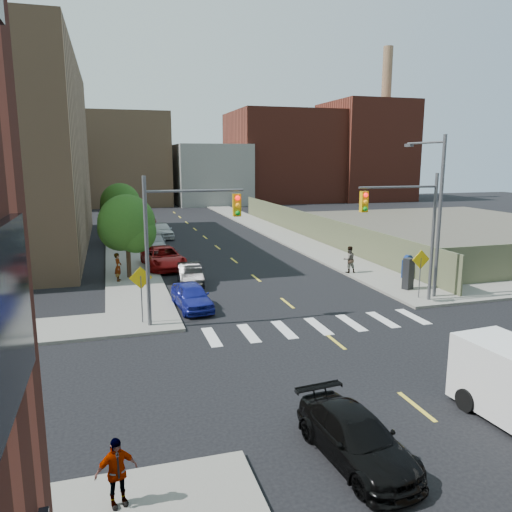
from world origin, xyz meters
TOP-DOWN VIEW (x-y plane):
  - ground at (0.00, 0.00)m, footprint 160.00×160.00m
  - sidewalk_nw at (-7.75, 41.50)m, footprint 3.50×73.00m
  - sidewalk_ne at (7.75, 41.50)m, footprint 3.50×73.00m
  - fence_north at (9.60, 28.00)m, footprint 0.12×44.00m
  - gravel_lot at (28.00, 30.00)m, footprint 36.00×42.00m
  - bg_bldg_west at (-22.00, 70.00)m, footprint 14.00×18.00m
  - bg_bldg_midwest at (-6.00, 72.00)m, footprint 14.00×16.00m
  - bg_bldg_center at (8.00, 70.00)m, footprint 12.00×16.00m
  - bg_bldg_east at (22.00, 72.00)m, footprint 18.00×18.00m
  - bg_bldg_fareast at (38.00, 70.00)m, footprint 14.00×16.00m
  - smokestack at (42.00, 70.00)m, footprint 1.80×1.80m
  - signal_nw at (-5.98, 6.00)m, footprint 4.59×0.30m
  - signal_ne at (5.98, 6.00)m, footprint 4.59×0.30m
  - streetlight_ne at (8.20, 6.90)m, footprint 0.25×3.70m
  - warn_sign_nw at (-7.80, 6.50)m, footprint 1.06×0.06m
  - warn_sign_ne at (7.20, 6.50)m, footprint 1.06×0.06m
  - warn_sign_midwest at (-7.80, 20.00)m, footprint 1.06×0.06m
  - tree_west_near at (-8.00, 16.05)m, footprint 3.66×3.64m
  - tree_west_far at (-8.00, 31.05)m, footprint 3.66×3.64m
  - parked_car_blue at (-5.14, 8.46)m, footprint 1.99×4.14m
  - parked_car_black at (-4.44, 13.50)m, footprint 1.64×4.08m
  - parked_car_red at (-5.50, 18.79)m, footprint 3.04×5.75m
  - parked_car_silver at (-5.34, 26.60)m, footprint 2.07×4.36m
  - parked_car_white at (-4.20, 32.70)m, footprint 2.25×4.79m
  - parked_car_maroon at (-4.99, 37.79)m, footprint 1.75×4.14m
  - parked_car_grey at (-5.50, 41.07)m, footprint 2.82×5.65m
  - black_sedan at (-3.20, -6.00)m, footprint 2.17×4.44m
  - mailbox at (9.20, 10.69)m, footprint 0.72×0.62m
  - payphone at (7.65, 8.28)m, footprint 0.67×0.62m
  - pedestrian_west at (-8.69, 15.15)m, footprint 0.55×0.72m
  - pedestrian_east at (6.30, 13.19)m, footprint 0.89×0.71m
  - pedestrian_sw at (-9.20, -6.25)m, footprint 1.02×0.63m

SIDE VIEW (x-z plane):
  - ground at x=0.00m, z-range 0.00..0.00m
  - gravel_lot at x=28.00m, z-range 0.00..0.06m
  - sidewalk_nw at x=-7.75m, z-range 0.00..0.15m
  - sidewalk_ne at x=7.75m, z-range 0.00..0.15m
  - parked_car_silver at x=-5.34m, z-range 0.00..1.23m
  - black_sedan at x=-3.20m, z-range 0.00..1.24m
  - parked_car_black at x=-4.44m, z-range 0.00..1.32m
  - parked_car_maroon at x=-4.99m, z-range 0.00..1.33m
  - parked_car_blue at x=-5.14m, z-range 0.00..1.36m
  - parked_car_grey at x=-5.50m, z-range 0.00..1.54m
  - parked_car_red at x=-5.50m, z-range 0.00..1.54m
  - parked_car_white at x=-4.20m, z-range 0.00..1.58m
  - mailbox at x=9.20m, z-range 0.13..1.64m
  - pedestrian_sw at x=-9.20m, z-range 0.15..1.77m
  - pedestrian_west at x=-8.69m, z-range 0.15..1.94m
  - pedestrian_east at x=6.30m, z-range 0.15..1.95m
  - payphone at x=7.65m, z-range 0.15..2.00m
  - fence_north at x=9.60m, z-range 0.00..2.50m
  - warn_sign_nw at x=-7.80m, z-range 0.58..3.41m
  - warn_sign_ne at x=7.20m, z-range 0.58..3.41m
  - warn_sign_midwest at x=-7.80m, z-range 0.58..3.41m
  - tree_west_near at x=-8.00m, z-range 0.72..6.24m
  - tree_west_far at x=-8.00m, z-range 0.72..6.24m
  - signal_nw at x=-5.98m, z-range 1.03..8.03m
  - signal_ne at x=5.98m, z-range 1.03..8.03m
  - bg_bldg_center at x=8.00m, z-range 0.00..10.00m
  - streetlight_ne at x=8.20m, z-range 0.72..9.72m
  - bg_bldg_west at x=-22.00m, z-range 0.00..12.00m
  - bg_bldg_midwest at x=-6.00m, z-range 0.00..15.00m
  - bg_bldg_east at x=22.00m, z-range 0.00..16.00m
  - bg_bldg_fareast at x=38.00m, z-range 0.00..18.00m
  - smokestack at x=42.00m, z-range 0.00..28.00m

